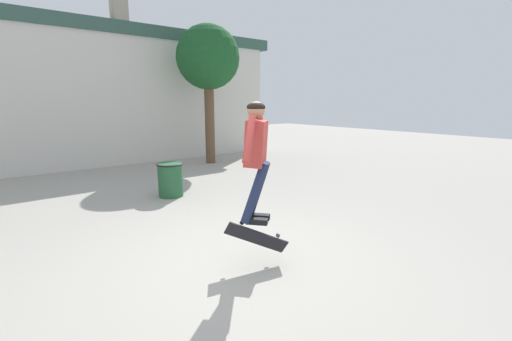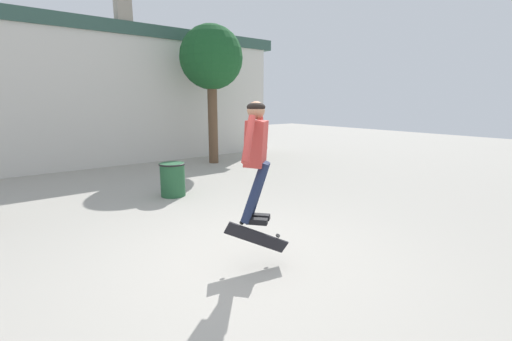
{
  "view_description": "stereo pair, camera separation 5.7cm",
  "coord_description": "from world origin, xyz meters",
  "px_view_note": "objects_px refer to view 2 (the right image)",
  "views": [
    {
      "loc": [
        -2.42,
        -3.28,
        2.03
      ],
      "look_at": [
        0.13,
        -0.08,
        1.2
      ],
      "focal_mm": 24.0,
      "sensor_mm": 36.0,
      "label": 1
    },
    {
      "loc": [
        -2.38,
        -3.31,
        2.03
      ],
      "look_at": [
        0.13,
        -0.08,
        1.2
      ],
      "focal_mm": 24.0,
      "sensor_mm": 36.0,
      "label": 2
    }
  ],
  "objects_px": {
    "trash_bin": "(173,179)",
    "skateboard_flipping": "(256,237)",
    "skater": "(256,151)",
    "tree_right": "(211,59)"
  },
  "relations": [
    {
      "from": "tree_right",
      "to": "skater",
      "type": "distance_m",
      "value": 7.63
    },
    {
      "from": "tree_right",
      "to": "trash_bin",
      "type": "xyz_separation_m",
      "value": [
        -2.83,
        -3.01,
        -2.95
      ]
    },
    {
      "from": "tree_right",
      "to": "skater",
      "type": "bearing_deg",
      "value": -116.74
    },
    {
      "from": "tree_right",
      "to": "skateboard_flipping",
      "type": "relative_size",
      "value": 6.63
    },
    {
      "from": "skateboard_flipping",
      "to": "trash_bin",
      "type": "bearing_deg",
      "value": 112.08
    },
    {
      "from": "trash_bin",
      "to": "skateboard_flipping",
      "type": "relative_size",
      "value": 1.09
    },
    {
      "from": "tree_right",
      "to": "trash_bin",
      "type": "bearing_deg",
      "value": -133.24
    },
    {
      "from": "skater",
      "to": "skateboard_flipping",
      "type": "height_order",
      "value": "skater"
    },
    {
      "from": "skater",
      "to": "skateboard_flipping",
      "type": "distance_m",
      "value": 1.08
    },
    {
      "from": "trash_bin",
      "to": "skater",
      "type": "xyz_separation_m",
      "value": [
        -0.5,
        -3.59,
        1.06
      ]
    }
  ]
}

